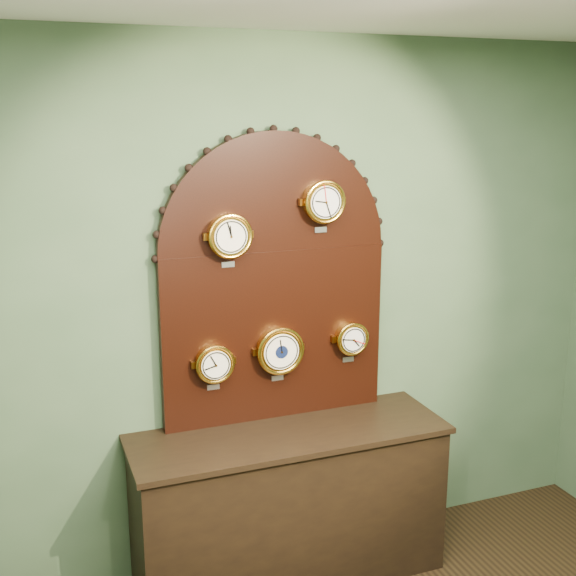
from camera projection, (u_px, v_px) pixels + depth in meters
name	position (u px, v px, depth m)	size (l,w,h in m)	color
wall_back	(271.00, 311.00, 3.82)	(4.00, 4.00, 0.00)	#466142
shop_counter	(289.00, 507.00, 3.82)	(1.60, 0.50, 0.80)	black
display_board	(274.00, 271.00, 3.72)	(1.26, 0.06, 1.53)	black
roman_clock	(229.00, 236.00, 3.52)	(0.22, 0.08, 0.27)	gold
arabic_clock	(324.00, 202.00, 3.66)	(0.22, 0.08, 0.27)	gold
hygrometer	(214.00, 363.00, 3.65)	(0.20, 0.08, 0.25)	gold
barometer	(280.00, 350.00, 3.76)	(0.26, 0.08, 0.31)	gold
tide_clock	(351.00, 338.00, 3.90)	(0.18, 0.08, 0.24)	gold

